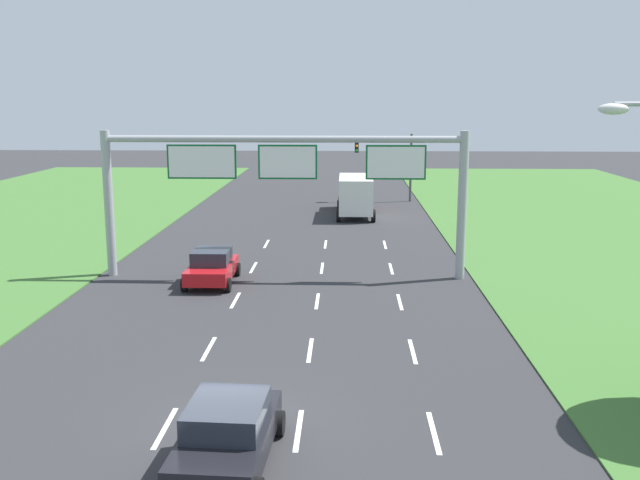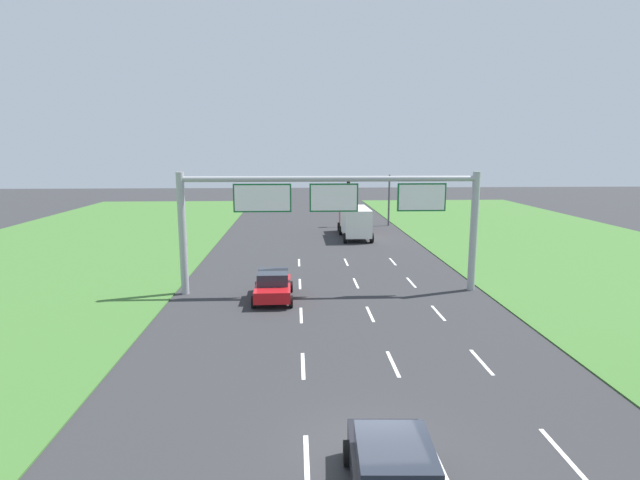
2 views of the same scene
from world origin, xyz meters
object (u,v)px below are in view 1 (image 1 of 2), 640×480
traffic_light_mast (388,155)px  box_truck (355,193)px  car_lead_silver (212,266)px  sign_gantry (285,175)px  car_near_red (228,433)px

traffic_light_mast → box_truck: bearing=-110.8°
car_lead_silver → sign_gantry: size_ratio=0.24×
car_lead_silver → box_truck: bearing=70.7°
car_near_red → traffic_light_mast: size_ratio=0.80×
car_lead_silver → sign_gantry: 5.50m
car_lead_silver → traffic_light_mast: size_ratio=0.73×
car_lead_silver → box_truck: size_ratio=0.52×
box_truck → sign_gantry: sign_gantry is taller
car_lead_silver → box_truck: 21.33m
box_truck → sign_gantry: (-3.54, -18.81, 3.33)m
car_near_red → box_truck: bearing=87.6°
box_truck → sign_gantry: size_ratio=0.46×
traffic_light_mast → car_lead_silver: bearing=-109.4°
sign_gantry → traffic_light_mast: sign_gantry is taller
traffic_light_mast → sign_gantry: bearing=-103.6°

